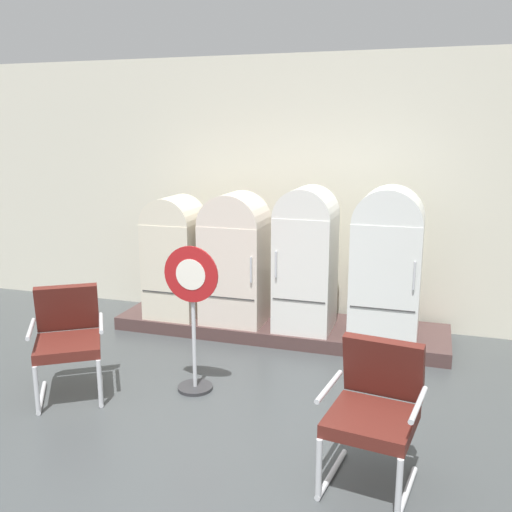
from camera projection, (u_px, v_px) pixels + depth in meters
ground at (161, 489)px, 3.80m from camera, size 12.00×10.00×0.05m
back_wall at (294, 190)px, 6.85m from camera, size 11.76×0.12×3.16m
display_plinth at (279, 327)px, 6.59m from camera, size 3.78×0.95×0.15m
refrigerator_0 at (175, 253)px, 6.64m from camera, size 0.60×0.62×1.42m
refrigerator_1 at (235, 255)px, 6.41m from camera, size 0.70×0.61×1.48m
refrigerator_2 at (306, 255)px, 6.18m from camera, size 0.62×0.65×1.57m
refrigerator_3 at (387, 259)px, 5.94m from camera, size 0.70×0.68×1.60m
armchair_left at (68, 335)px, 5.03m from camera, size 0.82×0.85×0.96m
armchair_right at (375, 405)px, 3.75m from camera, size 0.68×0.73×0.96m
sign_stand at (193, 319)px, 5.03m from camera, size 0.50×0.32×1.34m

